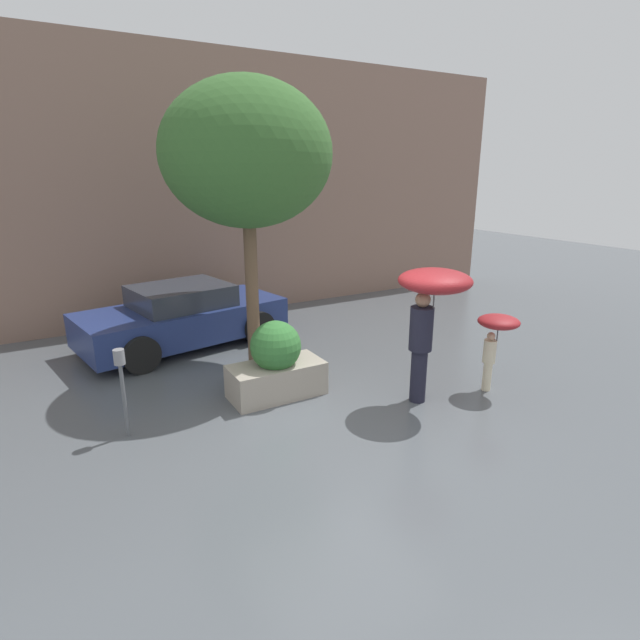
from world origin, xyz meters
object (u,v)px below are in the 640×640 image
object	(u,v)px
person_adult	(431,298)
parking_meter	(121,374)
parked_car_near	(183,317)
person_child	(496,331)
planter_box	(276,364)
street_tree	(247,155)

from	to	relation	value
person_adult	parking_meter	bearing A→B (deg)	-140.89
parked_car_near	parking_meter	size ratio (longest dim) A/B	3.42
person_child	parked_car_near	distance (m)	5.91
planter_box	parking_meter	xyz separation A→B (m)	(-2.24, -0.15, 0.35)
person_child	parked_car_near	size ratio (longest dim) A/B	0.30
planter_box	person_child	bearing A→B (deg)	-26.91
parked_car_near	street_tree	xyz separation A→B (m)	(0.81, -1.71, 3.04)
person_adult	parked_car_near	size ratio (longest dim) A/B	0.49
person_adult	parking_meter	distance (m)	4.33
person_adult	street_tree	bearing A→B (deg)	176.61
person_adult	parked_car_near	xyz separation A→B (m)	(-2.46, 4.41, -1.04)
planter_box	street_tree	bearing A→B (deg)	81.54
parked_car_near	person_adult	bearing A→B (deg)	-161.35
person_child	parking_meter	bearing A→B (deg)	-144.51
planter_box	person_adult	distance (m)	2.53
person_child	parking_meter	xyz separation A→B (m)	(-5.29, 1.40, -0.13)
parked_car_near	planter_box	bearing A→B (deg)	-179.32
person_adult	parking_meter	xyz separation A→B (m)	(-4.09, 1.19, -0.75)
street_tree	parking_meter	bearing A→B (deg)	-148.22
person_adult	person_child	xyz separation A→B (m)	(1.19, -0.21, -0.62)
person_child	person_adult	bearing A→B (deg)	-139.82
person_adult	person_child	distance (m)	1.36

